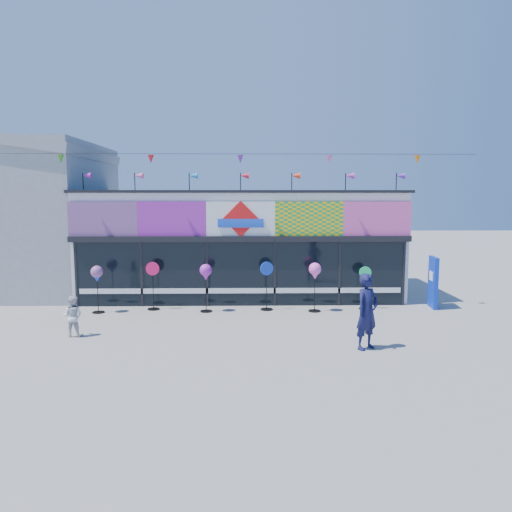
{
  "coord_description": "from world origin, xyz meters",
  "views": [
    {
      "loc": [
        0.2,
        -14.04,
        3.95
      ],
      "look_at": [
        0.51,
        2.0,
        1.96
      ],
      "focal_mm": 35.0,
      "sensor_mm": 36.0,
      "label": 1
    }
  ],
  "objects_px": {
    "child": "(73,316)",
    "spinner_2": "(206,274)",
    "spinner_0": "(97,275)",
    "spinner_5": "(365,287)",
    "spinner_3": "(267,284)",
    "blue_sign": "(433,282)",
    "adult_man": "(367,312)",
    "spinner_4": "(315,273)",
    "spinner_1": "(153,284)"
  },
  "relations": [
    {
      "from": "spinner_4",
      "to": "spinner_3",
      "type": "bearing_deg",
      "value": 170.61
    },
    {
      "from": "spinner_3",
      "to": "spinner_0",
      "type": "bearing_deg",
      "value": -176.79
    },
    {
      "from": "blue_sign",
      "to": "spinner_5",
      "type": "relative_size",
      "value": 1.2
    },
    {
      "from": "spinner_0",
      "to": "spinner_4",
      "type": "xyz_separation_m",
      "value": [
        7.29,
        0.05,
        0.06
      ]
    },
    {
      "from": "spinner_0",
      "to": "spinner_4",
      "type": "relative_size",
      "value": 0.96
    },
    {
      "from": "blue_sign",
      "to": "spinner_3",
      "type": "distance_m",
      "value": 5.84
    },
    {
      "from": "spinner_0",
      "to": "adult_man",
      "type": "distance_m",
      "value": 9.04
    },
    {
      "from": "spinner_4",
      "to": "adult_man",
      "type": "height_order",
      "value": "adult_man"
    },
    {
      "from": "child",
      "to": "blue_sign",
      "type": "bearing_deg",
      "value": -158.34
    },
    {
      "from": "adult_man",
      "to": "child",
      "type": "distance_m",
      "value": 8.05
    },
    {
      "from": "spinner_1",
      "to": "adult_man",
      "type": "xyz_separation_m",
      "value": [
        6.29,
        -4.52,
        0.1
      ]
    },
    {
      "from": "spinner_3",
      "to": "blue_sign",
      "type": "bearing_deg",
      "value": 2.54
    },
    {
      "from": "spinner_4",
      "to": "adult_man",
      "type": "xyz_separation_m",
      "value": [
        0.77,
        -4.14,
        -0.36
      ]
    },
    {
      "from": "blue_sign",
      "to": "child",
      "type": "bearing_deg",
      "value": -157.66
    },
    {
      "from": "blue_sign",
      "to": "spinner_0",
      "type": "relative_size",
      "value": 1.12
    },
    {
      "from": "spinner_1",
      "to": "adult_man",
      "type": "distance_m",
      "value": 7.75
    },
    {
      "from": "spinner_3",
      "to": "spinner_5",
      "type": "xyz_separation_m",
      "value": [
        3.39,
        0.05,
        -0.1
      ]
    },
    {
      "from": "child",
      "to": "spinner_2",
      "type": "bearing_deg",
      "value": -135.34
    },
    {
      "from": "spinner_0",
      "to": "spinner_4",
      "type": "distance_m",
      "value": 7.29
    },
    {
      "from": "child",
      "to": "spinner_0",
      "type": "bearing_deg",
      "value": -82.21
    },
    {
      "from": "spinner_1",
      "to": "spinner_3",
      "type": "distance_m",
      "value": 3.9
    },
    {
      "from": "blue_sign",
      "to": "spinner_3",
      "type": "relative_size",
      "value": 1.07
    },
    {
      "from": "spinner_5",
      "to": "spinner_2",
      "type": "bearing_deg",
      "value": -176.97
    },
    {
      "from": "spinner_0",
      "to": "adult_man",
      "type": "height_order",
      "value": "adult_man"
    },
    {
      "from": "spinner_0",
      "to": "spinner_5",
      "type": "height_order",
      "value": "spinner_0"
    },
    {
      "from": "spinner_5",
      "to": "adult_man",
      "type": "distance_m",
      "value": 4.58
    },
    {
      "from": "spinner_0",
      "to": "spinner_5",
      "type": "bearing_deg",
      "value": 2.35
    },
    {
      "from": "spinner_3",
      "to": "spinner_2",
      "type": "bearing_deg",
      "value": -173.49
    },
    {
      "from": "spinner_3",
      "to": "child",
      "type": "bearing_deg",
      "value": -150.75
    },
    {
      "from": "spinner_0",
      "to": "spinner_3",
      "type": "height_order",
      "value": "spinner_3"
    },
    {
      "from": "spinner_1",
      "to": "adult_man",
      "type": "bearing_deg",
      "value": -35.72
    },
    {
      "from": "spinner_3",
      "to": "child",
      "type": "height_order",
      "value": "spinner_3"
    },
    {
      "from": "blue_sign",
      "to": "spinner_4",
      "type": "xyz_separation_m",
      "value": [
        -4.22,
        -0.53,
        0.44
      ]
    },
    {
      "from": "spinner_0",
      "to": "spinner_2",
      "type": "height_order",
      "value": "spinner_2"
    },
    {
      "from": "adult_man",
      "to": "blue_sign",
      "type": "bearing_deg",
      "value": 16.58
    },
    {
      "from": "blue_sign",
      "to": "adult_man",
      "type": "xyz_separation_m",
      "value": [
        -3.45,
        -4.67,
        0.08
      ]
    },
    {
      "from": "spinner_1",
      "to": "spinner_3",
      "type": "relative_size",
      "value": 0.99
    },
    {
      "from": "spinner_1",
      "to": "adult_man",
      "type": "height_order",
      "value": "adult_man"
    },
    {
      "from": "spinner_2",
      "to": "spinner_3",
      "type": "bearing_deg",
      "value": 6.51
    },
    {
      "from": "spinner_4",
      "to": "spinner_0",
      "type": "bearing_deg",
      "value": -179.6
    },
    {
      "from": "spinner_3",
      "to": "spinner_5",
      "type": "relative_size",
      "value": 1.12
    },
    {
      "from": "spinner_3",
      "to": "child",
      "type": "relative_size",
      "value": 1.46
    },
    {
      "from": "spinner_0",
      "to": "spinner_1",
      "type": "bearing_deg",
      "value": 13.84
    },
    {
      "from": "spinner_5",
      "to": "child",
      "type": "xyz_separation_m",
      "value": [
        -8.94,
        -3.16,
        -0.22
      ]
    },
    {
      "from": "blue_sign",
      "to": "spinner_1",
      "type": "height_order",
      "value": "blue_sign"
    },
    {
      "from": "spinner_5",
      "to": "child",
      "type": "relative_size",
      "value": 1.3
    },
    {
      "from": "spinner_5",
      "to": "child",
      "type": "height_order",
      "value": "spinner_5"
    },
    {
      "from": "child",
      "to": "spinner_3",
      "type": "bearing_deg",
      "value": -145.55
    },
    {
      "from": "spinner_1",
      "to": "spinner_0",
      "type": "bearing_deg",
      "value": -166.16
    },
    {
      "from": "spinner_2",
      "to": "spinner_1",
      "type": "bearing_deg",
      "value": 169.18
    }
  ]
}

